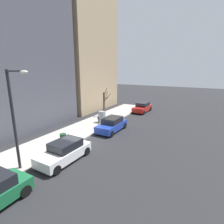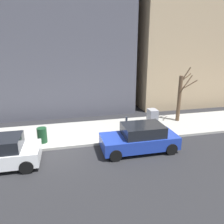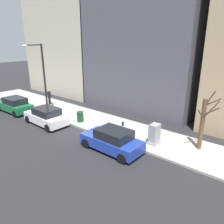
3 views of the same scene
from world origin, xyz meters
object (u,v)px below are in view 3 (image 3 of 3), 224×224
Objects in this scene: parked_car_blue at (112,140)px; trash_bin at (80,117)px; parked_car_white at (46,116)px; utility_box at (154,134)px; parked_car_green at (15,105)px; parking_meter at (123,129)px; bare_tree at (203,122)px; streetlamp at (41,73)px; pedestrian_near_meter at (49,96)px.

trash_bin is at bearing 69.52° from parked_car_blue.
utility_box reaches higher than parked_car_white.
parked_car_green reaches higher than parking_meter.
parked_car_blue and parked_car_white have the same top height.
parked_car_white is at bearing 136.56° from trash_bin.
bare_tree is at bearing -65.93° from parking_meter.
parked_car_blue is 4.67× the size of trash_bin.
utility_box is at bearing -35.88° from parked_car_blue.
trash_bin is (0.62, -4.43, -3.42)m from streetlamp.
utility_box is 0.22× the size of streetlamp.
pedestrian_near_meter is at bearing 74.16° from parked_car_blue.
streetlamp reaches higher than parking_meter.
parked_car_blue is 1.04× the size of bare_tree.
parked_car_white reaches higher than parking_meter.
trash_bin is (-1.68, 9.79, -1.41)m from bare_tree.
parked_car_green is 7.70m from trash_bin.
streetlamp is (-1.02, 11.53, 3.17)m from utility_box.
streetlamp reaches higher than pedestrian_near_meter.
parked_car_blue is at bearing -168.21° from parking_meter.
trash_bin is at bearing -74.99° from parked_car_green.
trash_bin is (-0.40, 7.10, -0.25)m from utility_box.
streetlamp reaches higher than utility_box.
parked_car_white is 0.65× the size of streetlamp.
parked_car_white is 2.96× the size of utility_box.
parking_meter is 1.50× the size of trash_bin.
parked_car_white is 1.00× the size of parked_car_green.
parked_car_white is 4.70× the size of trash_bin.
pedestrian_near_meter reaches higher than parked_car_green.
parked_car_green reaches higher than trash_bin.
streetlamp reaches higher than parked_car_blue.
bare_tree is 16.44m from pedestrian_near_meter.
parked_car_blue is 0.99× the size of parked_car_white.
parked_car_white is at bearing -121.63° from streetlamp.
parked_car_green is at bearing 102.61° from bare_tree.
pedestrian_near_meter is at bearing 80.90° from parking_meter.
parked_car_green is 2.97× the size of utility_box.
bare_tree is 2.43× the size of pedestrian_near_meter.
pedestrian_near_meter is at bearing 53.63° from parked_car_white.
streetlamp is 1.61× the size of bare_tree.
parked_car_white is 5.39m from parked_car_green.
bare_tree is at bearing -71.19° from parked_car_white.
parked_car_blue is at bearing 45.12° from pedestrian_near_meter.
parked_car_blue reaches higher than trash_bin.
bare_tree reaches higher than pedestrian_near_meter.
utility_box is 12.00m from streetlamp.
parking_meter is 0.94× the size of utility_box.
parked_car_green is at bearing 106.32° from trash_bin.
utility_box is 13.77m from pedestrian_near_meter.
streetlamp is at bearing -63.75° from parked_car_green.
streetlamp is (1.49, 2.43, 3.28)m from parked_car_white.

